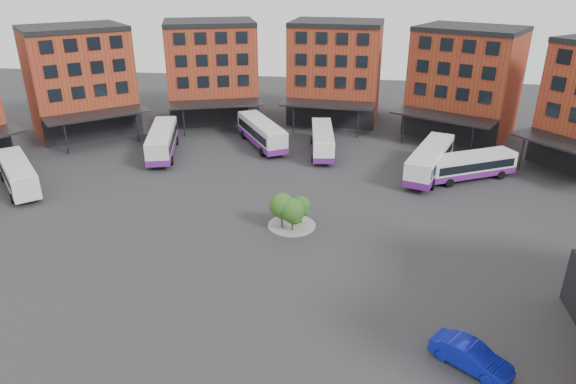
# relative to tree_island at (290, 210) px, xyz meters

# --- Properties ---
(ground) EXTENTS (160.00, 160.00, 0.00)m
(ground) POSITION_rel_tree_island_xyz_m (-1.94, -11.44, -1.91)
(ground) COLOR #28282B
(ground) RESTS_ON ground
(main_building) EXTENTS (94.14, 42.48, 14.60)m
(main_building) POSITION_rel_tree_island_xyz_m (-6.71, 26.81, 5.31)
(main_building) COLOR maroon
(main_building) RESTS_ON ground
(tree_island) EXTENTS (4.40, 4.40, 3.45)m
(tree_island) POSITION_rel_tree_island_xyz_m (0.00, 0.00, 0.00)
(tree_island) COLOR gray
(tree_island) RESTS_ON ground
(bus_a) EXTENTS (9.36, 9.80, 3.12)m
(bus_a) POSITION_rel_tree_island_xyz_m (-29.89, 4.73, -0.06)
(bus_a) COLOR silver
(bus_a) RESTS_ON ground
(bus_b) EXTENTS (5.86, 12.34, 3.39)m
(bus_b) POSITION_rel_tree_island_xyz_m (-18.74, 17.33, -0.07)
(bus_b) COLOR silver
(bus_b) RESTS_ON ground
(bus_c) EXTENTS (8.56, 11.69, 3.38)m
(bus_c) POSITION_rel_tree_island_xyz_m (-7.18, 22.65, -0.08)
(bus_c) COLOR silver
(bus_c) RESTS_ON ground
(bus_d) EXTENTS (3.90, 11.32, 3.12)m
(bus_d) POSITION_rel_tree_island_xyz_m (1.00, 21.06, -0.22)
(bus_d) COLOR white
(bus_d) RESTS_ON ground
(bus_e) EXTENTS (6.53, 12.38, 3.42)m
(bus_e) POSITION_rel_tree_island_xyz_m (13.66, 15.20, -0.06)
(bus_e) COLOR white
(bus_e) RESTS_ON ground
(bus_f) EXTENTS (10.56, 7.20, 3.00)m
(bus_f) POSITION_rel_tree_island_xyz_m (18.00, 14.71, -0.28)
(bus_f) COLOR white
(bus_f) RESTS_ON ground
(blue_car) EXTENTS (4.86, 4.19, 1.58)m
(blue_car) POSITION_rel_tree_island_xyz_m (13.14, -15.69, -1.12)
(blue_car) COLOR #0D19B0
(blue_car) RESTS_ON ground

